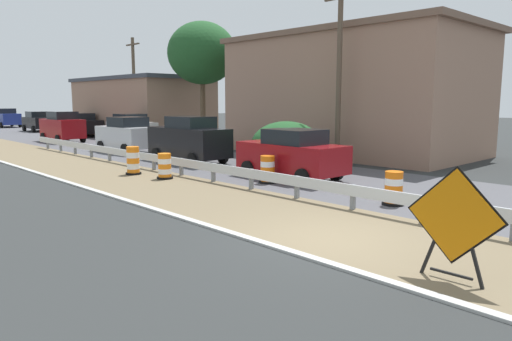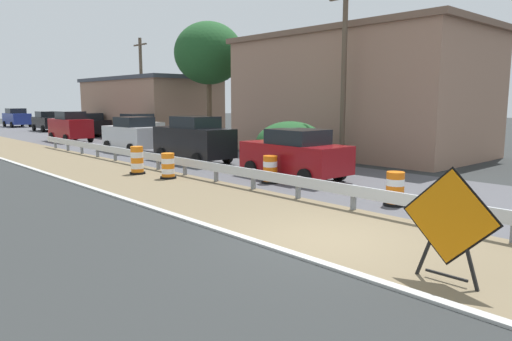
{
  "view_description": "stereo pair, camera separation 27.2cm",
  "coord_description": "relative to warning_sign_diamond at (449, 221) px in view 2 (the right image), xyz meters",
  "views": [
    {
      "loc": [
        -8.04,
        -6.12,
        3.02
      ],
      "look_at": [
        0.67,
        3.0,
        1.13
      ],
      "focal_mm": 32.99,
      "sensor_mm": 36.0,
      "label": 1
    },
    {
      "loc": [
        -7.84,
        -6.31,
        3.02
      ],
      "look_at": [
        0.67,
        3.0,
        1.13
      ],
      "focal_mm": 32.99,
      "sensor_mm": 36.0,
      "label": 2
    }
  ],
  "objects": [
    {
      "name": "curb_near_edge",
      "position": [
        -0.86,
        2.92,
        -1.05
      ],
      "size": [
        0.2,
        120.0,
        0.11
      ],
      "primitive_type": "cube",
      "color": "#ADADA8",
      "rests_on": "ground"
    },
    {
      "name": "bush_roadside",
      "position": [
        8.06,
        11.21,
        -0.01
      ],
      "size": [
        3.18,
        3.18,
        2.08
      ],
      "primitive_type": "ellipsoid",
      "color": "#1E4C23",
      "rests_on": "ground"
    },
    {
      "name": "utility_pole_mid",
      "position": [
        10.6,
        29.17,
        2.92
      ],
      "size": [
        0.24,
        1.8,
        7.64
      ],
      "color": "brown",
      "rests_on": "ground"
    },
    {
      "name": "traffic_barrel_mid",
      "position": [
        2.26,
        12.24,
        -0.61
      ],
      "size": [
        0.63,
        0.63,
        0.99
      ],
      "color": "orange",
      "rests_on": "ground"
    },
    {
      "name": "car_mid_far_lane",
      "position": [
        9.3,
        35.72,
        -0.08
      ],
      "size": [
        1.98,
        4.49,
        1.95
      ],
      "rotation": [
        0.0,
        0.0,
        -1.59
      ],
      "color": "black",
      "rests_on": "ground"
    },
    {
      "name": "car_lead_far_lane",
      "position": [
        5.88,
        31.35,
        0.05
      ],
      "size": [
        2.04,
        4.1,
        2.22
      ],
      "rotation": [
        0.0,
        0.0,
        1.59
      ],
      "color": "maroon",
      "rests_on": "ground"
    },
    {
      "name": "traffic_barrel_nearest",
      "position": [
        4.54,
        3.72,
        -0.61
      ],
      "size": [
        0.64,
        0.64,
        0.98
      ],
      "color": "orange",
      "rests_on": "ground"
    },
    {
      "name": "car_distant_b",
      "position": [
        5.91,
        21.86,
        -0.03
      ],
      "size": [
        2.23,
        4.14,
        2.06
      ],
      "rotation": [
        0.0,
        0.0,
        1.61
      ],
      "color": "silver",
      "rests_on": "ground"
    },
    {
      "name": "roadside_shop_far",
      "position": [
        13.64,
        33.55,
        1.43
      ],
      "size": [
        6.84,
        13.72,
        4.95
      ],
      "color": "#93705B",
      "rests_on": "ground"
    },
    {
      "name": "tree_roadside",
      "position": [
        12.86,
        23.67,
        5.19
      ],
      "size": [
        4.79,
        4.79,
        8.43
      ],
      "color": "brown",
      "rests_on": "ground"
    },
    {
      "name": "car_trailing_near_lane",
      "position": [
        8.83,
        44.81,
        -0.08
      ],
      "size": [
        2.19,
        4.35,
        1.94
      ],
      "rotation": [
        0.0,
        0.0,
        -1.6
      ],
      "color": "black",
      "rests_on": "ground"
    },
    {
      "name": "roadside_shop_near",
      "position": [
        15.09,
        12.65,
        2.31
      ],
      "size": [
        7.9,
        13.93,
        6.71
      ],
      "color": "#93705B",
      "rests_on": "ground"
    },
    {
      "name": "traffic_barrel_far",
      "position": [
        1.93,
        14.08,
        -0.54
      ],
      "size": [
        0.64,
        0.64,
        1.14
      ],
      "color": "orange",
      "rests_on": "ground"
    },
    {
      "name": "ground_plane",
      "position": [
        0.44,
        2.92,
        -1.06
      ],
      "size": [
        160.0,
        160.0,
        0.0
      ],
      "primitive_type": "plane",
      "color": "#2B2D2D"
    },
    {
      "name": "far_lane_asphalt",
      "position": [
        6.87,
        2.92,
        -1.05
      ],
      "size": [
        6.97,
        120.0,
        0.0
      ],
      "primitive_type": "cube",
      "color": "#4C4C51",
      "rests_on": "ground"
    },
    {
      "name": "car_trailing_far_lane",
      "position": [
        5.86,
        8.89,
        -0.09
      ],
      "size": [
        2.17,
        4.47,
        1.93
      ],
      "rotation": [
        0.0,
        0.0,
        1.55
      ],
      "color": "maroon",
      "rests_on": "ground"
    },
    {
      "name": "car_distant_c",
      "position": [
        8.84,
        54.96,
        -0.0
      ],
      "size": [
        2.17,
        4.32,
        2.1
      ],
      "rotation": [
        0.0,
        0.0,
        -1.56
      ],
      "color": "navy",
      "rests_on": "ground"
    },
    {
      "name": "car_lead_near_lane",
      "position": [
        5.9,
        15.7,
        0.07
      ],
      "size": [
        2.01,
        4.7,
        2.25
      ],
      "rotation": [
        0.0,
        0.0,
        1.57
      ],
      "color": "black",
      "rests_on": "ground"
    },
    {
      "name": "car_distant_a",
      "position": [
        9.05,
        27.03,
        -0.02
      ],
      "size": [
        2.17,
        4.25,
        2.07
      ],
      "rotation": [
        0.0,
        0.0,
        -1.59
      ],
      "color": "silver",
      "rests_on": "ground"
    },
    {
      "name": "guardrail_median",
      "position": [
        3.15,
        5.25,
        -0.54
      ],
      "size": [
        0.18,
        45.68,
        0.71
      ],
      "color": "silver",
      "rests_on": "ground"
    },
    {
      "name": "utility_pole_near",
      "position": [
        10.5,
        10.18,
        3.16
      ],
      "size": [
        0.24,
        1.8,
        8.12
      ],
      "color": "brown",
      "rests_on": "ground"
    },
    {
      "name": "median_dirt_strip",
      "position": [
        1.31,
        2.92,
        -1.05
      ],
      "size": [
        4.16,
        120.0,
        0.01
      ],
      "primitive_type": "cube",
      "color": "#706047",
      "rests_on": "ground"
    },
    {
      "name": "traffic_barrel_close",
      "position": [
        4.49,
        8.84,
        -0.6
      ],
      "size": [
        0.65,
        0.65,
        1.01
      ],
      "color": "orange",
      "rests_on": "ground"
    },
    {
      "name": "warning_sign_diamond",
      "position": [
        0.0,
        0.0,
        0.0
      ],
      "size": [
        0.08,
        1.67,
        1.97
      ],
      "rotation": [
        0.0,
        0.0,
        3.16
      ],
      "color": "black",
      "rests_on": "ground"
    }
  ]
}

